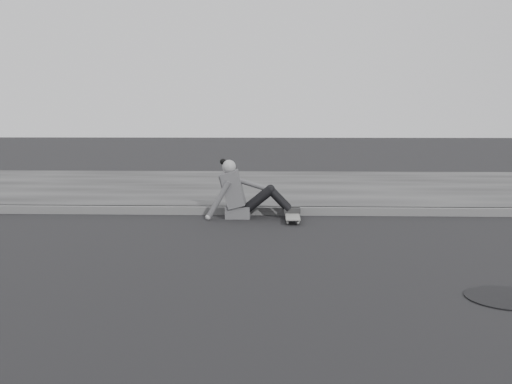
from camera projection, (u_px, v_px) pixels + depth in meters
ground at (298, 254)px, 6.15m from camera, size 80.00×80.00×0.00m
curb at (292, 211)px, 8.70m from camera, size 24.00×0.16×0.12m
sidewalk at (288, 187)px, 11.70m from camera, size 24.00×6.00×0.12m
manhole at (507, 298)px, 4.63m from camera, size 0.66×0.66×0.01m
skateboard at (292, 216)px, 8.17m from camera, size 0.20×0.78×0.09m
seated_woman at (242, 194)px, 8.40m from camera, size 1.38×0.46×0.88m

